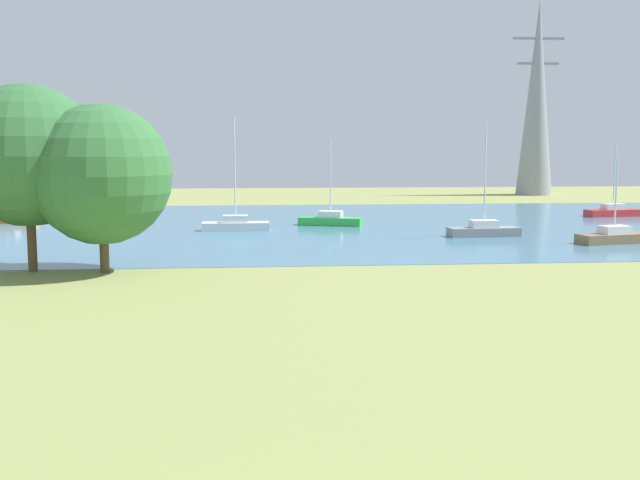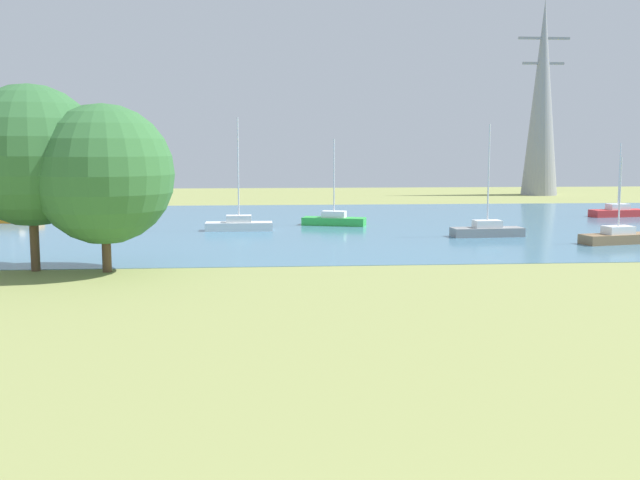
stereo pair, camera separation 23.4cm
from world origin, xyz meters
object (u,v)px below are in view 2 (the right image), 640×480
at_px(sailboat_orange, 11,217).
at_px(tree_east_far, 104,174).
at_px(sailboat_red, 618,211).
at_px(tree_east_near, 31,156).
at_px(sailboat_white, 239,224).
at_px(sailboat_green, 334,220).
at_px(sailboat_brown, 618,237).
at_px(sailboat_gray, 487,230).
at_px(electricity_pylon, 542,98).

distance_m(sailboat_orange, tree_east_far, 27.88).
bearing_deg(sailboat_red, tree_east_near, -148.88).
distance_m(sailboat_white, sailboat_green, 7.80).
relative_size(sailboat_red, sailboat_brown, 1.17).
bearing_deg(sailboat_brown, sailboat_red, 64.08).
distance_m(sailboat_white, sailboat_brown, 25.54).
bearing_deg(sailboat_gray, sailboat_orange, 160.98).
bearing_deg(sailboat_white, electricity_pylon, 45.91).
relative_size(sailboat_white, sailboat_gray, 1.08).
bearing_deg(sailboat_gray, tree_east_far, -151.00).
distance_m(sailboat_brown, tree_east_far, 31.14).
height_order(sailboat_red, sailboat_green, sailboat_green).
height_order(tree_east_far, electricity_pylon, electricity_pylon).
bearing_deg(tree_east_near, sailboat_red, 31.12).
distance_m(sailboat_gray, sailboat_green, 12.49).
bearing_deg(tree_east_near, sailboat_brown, 13.04).
height_order(tree_east_near, electricity_pylon, electricity_pylon).
distance_m(sailboat_red, sailboat_brown, 19.47).
bearing_deg(tree_east_far, sailboat_brown, 15.61).
height_order(sailboat_white, sailboat_gray, sailboat_white).
xyz_separation_m(sailboat_green, tree_east_near, (-16.62, -19.97, 5.16)).
distance_m(tree_east_near, tree_east_far, 3.71).
height_order(sailboat_orange, sailboat_green, sailboat_green).
xyz_separation_m(sailboat_green, tree_east_far, (-13.07, -20.56, 4.27)).
relative_size(sailboat_white, electricity_pylon, 0.34).
xyz_separation_m(tree_east_near, tree_east_far, (3.55, -0.59, -0.89)).
height_order(sailboat_gray, tree_east_near, tree_east_near).
relative_size(sailboat_orange, tree_east_far, 0.79).
bearing_deg(sailboat_gray, sailboat_green, 140.15).
xyz_separation_m(sailboat_orange, sailboat_gray, (35.01, -12.07, 0.01)).
distance_m(sailboat_brown, electricity_pylon, 49.66).
distance_m(sailboat_brown, tree_east_near, 34.53).
xyz_separation_m(sailboat_orange, electricity_pylon, (54.52, 30.34, 11.50)).
xyz_separation_m(sailboat_red, electricity_pylon, (3.95, 29.16, 11.51)).
bearing_deg(electricity_pylon, sailboat_gray, -114.71).
bearing_deg(tree_east_near, sailboat_gray, 24.54).
bearing_deg(sailboat_orange, electricity_pylon, 29.10).
bearing_deg(electricity_pylon, sailboat_green, -130.22).
xyz_separation_m(sailboat_white, sailboat_orange, (-18.24, 7.10, -0.02)).
relative_size(sailboat_green, tree_east_far, 0.81).
height_order(sailboat_red, sailboat_brown, sailboat_red).
bearing_deg(sailboat_brown, tree_east_near, -166.96).
bearing_deg(sailboat_orange, tree_east_far, -63.38).
height_order(sailboat_brown, tree_east_near, tree_east_near).
bearing_deg(sailboat_gray, sailboat_brown, -31.17).
bearing_deg(sailboat_white, sailboat_green, 22.92).
bearing_deg(electricity_pylon, sailboat_white, -134.09).
bearing_deg(electricity_pylon, sailboat_orange, -150.90).
relative_size(sailboat_white, sailboat_brown, 1.50).
bearing_deg(sailboat_orange, sailboat_white, -21.28).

